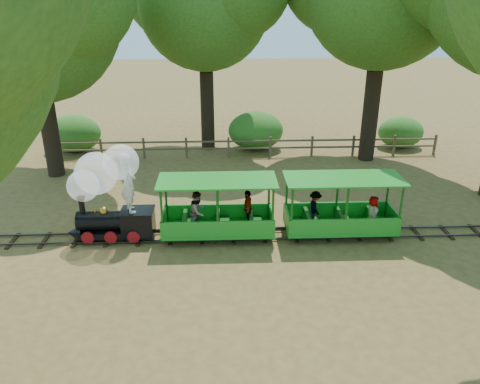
{
  "coord_description": "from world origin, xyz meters",
  "views": [
    {
      "loc": [
        -1.35,
        -13.29,
        7.24
      ],
      "look_at": [
        -0.77,
        0.5,
        1.37
      ],
      "focal_mm": 35.0,
      "sensor_mm": 36.0,
      "label": 1
    }
  ],
  "objects_px": {
    "locomotive": "(106,187)",
    "carriage_front": "(217,215)",
    "carriage_rear": "(340,214)",
    "fence": "(250,146)"
  },
  "relations": [
    {
      "from": "carriage_front",
      "to": "carriage_rear",
      "type": "height_order",
      "value": "same"
    },
    {
      "from": "carriage_front",
      "to": "locomotive",
      "type": "bearing_deg",
      "value": 178.47
    },
    {
      "from": "fence",
      "to": "carriage_front",
      "type": "bearing_deg",
      "value": -100.62
    },
    {
      "from": "carriage_front",
      "to": "fence",
      "type": "distance_m",
      "value": 8.17
    },
    {
      "from": "carriage_front",
      "to": "fence",
      "type": "xyz_separation_m",
      "value": [
        1.5,
        8.03,
        -0.24
      ]
    },
    {
      "from": "locomotive",
      "to": "carriage_rear",
      "type": "xyz_separation_m",
      "value": [
        7.29,
        -0.06,
        -1.02
      ]
    },
    {
      "from": "locomotive",
      "to": "carriage_front",
      "type": "xyz_separation_m",
      "value": [
        3.38,
        -0.09,
        -0.97
      ]
    },
    {
      "from": "carriage_front",
      "to": "carriage_rear",
      "type": "relative_size",
      "value": 1.0
    },
    {
      "from": "locomotive",
      "to": "fence",
      "type": "height_order",
      "value": "locomotive"
    },
    {
      "from": "locomotive",
      "to": "fence",
      "type": "distance_m",
      "value": 9.4
    }
  ]
}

